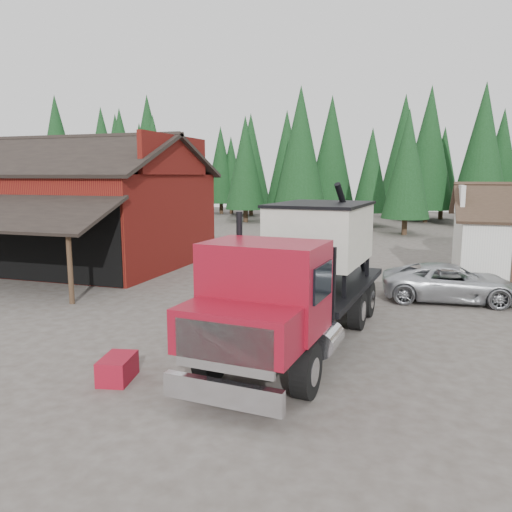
% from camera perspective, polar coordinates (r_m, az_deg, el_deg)
% --- Properties ---
extents(ground, '(120.00, 120.00, 0.00)m').
position_cam_1_polar(ground, '(16.19, -9.09, -8.74)').
color(ground, '#463F37').
rests_on(ground, ground).
extents(red_barn, '(12.80, 13.63, 7.18)m').
position_cam_1_polar(red_barn, '(29.83, -19.44, 4.32)').
color(red_barn, maroon).
rests_on(red_barn, ground).
extents(conifer_backdrop, '(76.00, 16.00, 16.00)m').
position_cam_1_polar(conifer_backdrop, '(56.34, 10.82, 3.98)').
color(conifer_backdrop, black).
rests_on(conifer_backdrop, ground).
extents(near_pine_a, '(4.40, 4.40, 11.40)m').
position_cam_1_polar(near_pine_a, '(50.86, -17.11, 10.41)').
color(near_pine_a, '#382619').
rests_on(near_pine_a, ground).
extents(near_pine_b, '(3.96, 3.96, 10.40)m').
position_cam_1_polar(near_pine_b, '(43.69, 16.91, 10.02)').
color(near_pine_b, '#382619').
rests_on(near_pine_b, ground).
extents(near_pine_d, '(5.28, 5.28, 13.40)m').
position_cam_1_polar(near_pine_d, '(49.01, 5.10, 12.00)').
color(near_pine_d, '#382619').
rests_on(near_pine_d, ground).
extents(feed_truck, '(3.68, 10.70, 4.74)m').
position_cam_1_polar(feed_truck, '(14.60, 5.45, -1.65)').
color(feed_truck, black).
rests_on(feed_truck, ground).
extents(silver_car, '(5.55, 2.95, 1.48)m').
position_cam_1_polar(silver_car, '(21.30, 21.44, -2.86)').
color(silver_car, '#B5B8BE').
rests_on(silver_car, ground).
extents(equip_box, '(0.91, 1.22, 0.60)m').
position_cam_1_polar(equip_box, '(12.91, -15.55, -12.29)').
color(equip_box, maroon).
rests_on(equip_box, ground).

